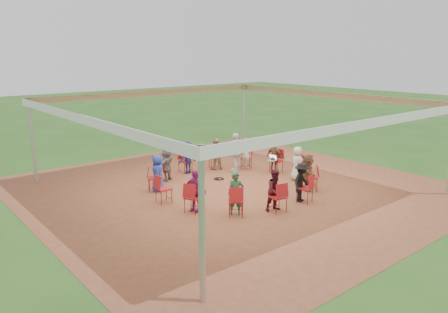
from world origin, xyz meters
TOP-DOWN VIEW (x-y plane):
  - ground at (0.00, 0.00)m, footprint 80.00×80.00m
  - dirt_patch at (0.00, 0.00)m, footprint 13.00×13.00m
  - tent at (0.00, 0.00)m, footprint 10.33×10.33m
  - chair_0 at (2.61, 0.46)m, footprint 0.51×0.49m
  - chair_1 at (2.10, 1.62)m, footprint 0.60×0.60m
  - chair_2 at (1.11, 2.41)m, footprint 0.57×0.58m
  - chair_3 at (-0.14, 2.65)m, footprint 0.44×0.46m
  - chair_4 at (-1.35, 2.28)m, footprint 0.59×0.59m
  - chair_5 at (-2.26, 1.39)m, footprint 0.59×0.59m
  - chair_6 at (-2.64, 0.18)m, footprint 0.47×0.45m
  - chair_7 at (-2.42, -1.07)m, footprint 0.57×0.56m
  - chair_8 at (-1.65, -2.07)m, footprint 0.60×0.61m
  - chair_9 at (-0.50, -2.60)m, footprint 0.50×0.51m
  - chair_10 at (0.77, -2.54)m, footprint 0.53×0.54m
  - chair_11 at (1.86, -1.89)m, footprint 0.61×0.61m
  - chair_12 at (2.52, -0.81)m, footprint 0.55×0.53m
  - person_seated_0 at (2.49, 0.44)m, footprint 0.49×0.78m
  - person_seated_1 at (2.00, 1.54)m, footprint 0.51×0.54m
  - person_seated_2 at (1.06, 2.30)m, footprint 0.69×0.57m
  - person_seated_3 at (-0.13, 2.53)m, footprint 0.82×0.44m
  - person_seated_4 at (-1.29, 2.17)m, footprint 1.21×0.96m
  - person_seated_5 at (-2.15, 1.32)m, footprint 0.61×0.70m
  - person_seated_6 at (-2.31, -1.02)m, footprint 0.63×0.82m
  - person_seated_7 at (-1.58, -1.98)m, footprint 0.54×0.51m
  - person_seated_8 at (-0.47, -2.48)m, footprint 0.66×0.46m
  - person_seated_9 at (0.73, -2.42)m, footprint 0.88×0.61m
  - person_seated_10 at (1.77, -1.80)m, footprint 1.12×1.12m
  - person_seated_11 at (2.41, -0.77)m, footprint 0.51×0.68m
  - standing_person at (1.48, 1.55)m, footprint 1.00×0.87m
  - cable_coil at (0.28, 1.09)m, footprint 0.45×0.45m
  - laptop at (2.33, 0.41)m, footprint 0.32×0.37m

SIDE VIEW (x-z plane):
  - ground at x=0.00m, z-range 0.00..0.00m
  - dirt_patch at x=0.00m, z-range 0.01..0.01m
  - cable_coil at x=0.28m, z-range 0.01..0.04m
  - chair_0 at x=2.61m, z-range 0.00..0.90m
  - chair_1 at x=2.10m, z-range 0.00..0.90m
  - chair_2 at x=1.11m, z-range 0.00..0.90m
  - chair_3 at x=-0.14m, z-range 0.00..0.90m
  - chair_4 at x=-1.35m, z-range 0.00..0.90m
  - chair_5 at x=-2.26m, z-range 0.00..0.90m
  - chair_6 at x=-2.64m, z-range 0.00..0.90m
  - chair_7 at x=-2.42m, z-range 0.00..0.90m
  - chair_8 at x=-1.65m, z-range 0.00..0.90m
  - chair_9 at x=-0.50m, z-range 0.00..0.90m
  - chair_10 at x=0.77m, z-range 0.00..0.90m
  - chair_11 at x=1.86m, z-range 0.00..0.90m
  - chair_12 at x=2.52m, z-range 0.00..0.90m
  - laptop at x=2.33m, z-range 0.48..0.71m
  - person_seated_0 at x=2.49m, z-range 0.01..1.25m
  - person_seated_1 at x=2.00m, z-range 0.01..1.25m
  - person_seated_2 at x=1.06m, z-range 0.01..1.25m
  - person_seated_3 at x=-0.13m, z-range 0.01..1.25m
  - person_seated_4 at x=-1.29m, z-range 0.01..1.25m
  - person_seated_5 at x=-2.15m, z-range 0.01..1.25m
  - person_seated_6 at x=-2.31m, z-range 0.01..1.25m
  - person_seated_7 at x=-1.58m, z-range 0.01..1.25m
  - person_seated_8 at x=-0.47m, z-range 0.01..1.25m
  - person_seated_9 at x=0.73m, z-range 0.01..1.25m
  - person_seated_10 at x=1.77m, z-range 0.01..1.25m
  - person_seated_11 at x=2.41m, z-range 0.01..1.25m
  - standing_person at x=1.48m, z-range 0.01..1.53m
  - tent at x=0.00m, z-range 0.87..3.87m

